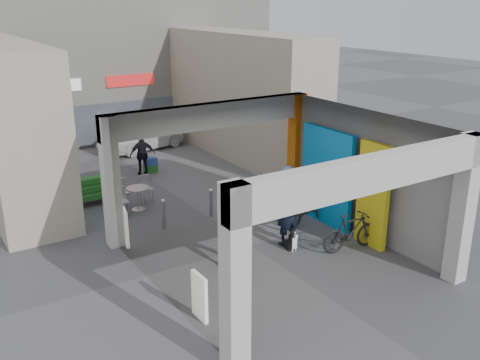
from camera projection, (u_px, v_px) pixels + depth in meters
ground at (251, 246)px, 14.15m from camera, size 90.00×90.00×0.00m
arcade_canopy at (289, 168)px, 13.03m from camera, size 6.40×6.45×6.40m
far_building at (80, 51)px, 24.05m from camera, size 18.00×4.08×8.00m
plaza_bldg_left at (5, 121)px, 17.06m from camera, size 2.00×9.00×5.00m
plaza_bldg_right at (242, 95)px, 21.63m from camera, size 2.00×9.00×5.00m
bollard_left at (164, 214)px, 15.13m from camera, size 0.09×0.09×0.84m
bollard_center at (211, 203)px, 15.98m from camera, size 0.09×0.09×0.84m
bollard_right at (251, 194)px, 16.51m from camera, size 0.09×0.09×0.97m
advert_board_near at (200, 296)px, 10.81m from camera, size 0.11×0.55×1.00m
advert_board_far at (126, 227)px, 14.10m from camera, size 0.20×0.55×1.00m
cafe_set at (131, 198)px, 16.66m from camera, size 1.44×1.16×0.87m
produce_stand at (93, 194)px, 17.04m from camera, size 1.23×0.67×0.81m
crate_stack at (150, 165)px, 20.11m from camera, size 0.46×0.36×0.56m
border_collie at (292, 241)px, 13.88m from camera, size 0.22×0.43×0.60m
man_with_dog at (287, 210)px, 13.98m from camera, size 0.74×0.51×1.92m
man_back_turned at (233, 227)px, 13.01m from camera, size 1.13×1.02×1.89m
man_elderly at (287, 193)px, 15.54m from camera, size 0.91×0.68×1.68m
man_crates at (143, 155)px, 19.56m from camera, size 0.99×0.54×1.60m
bicycle_front at (308, 208)px, 15.37m from camera, size 2.01×0.94×1.02m
bicycle_rear at (351, 232)px, 13.80m from camera, size 1.73×0.70×1.01m
white_van at (142, 135)px, 22.99m from camera, size 4.15×2.47×1.32m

